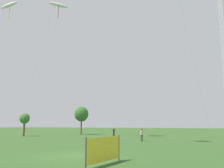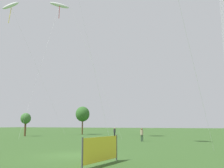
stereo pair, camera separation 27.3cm
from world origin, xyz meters
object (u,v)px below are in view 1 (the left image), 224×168
at_px(person_standing_1, 114,132).
at_px(park_tree_1, 81,114).
at_px(kite_flying_6, 9,5).
at_px(kite_flying_4, 59,5).
at_px(park_tree_2, 25,119).
at_px(person_standing_0, 142,134).
at_px(event_banner, 104,149).

xyz_separation_m(person_standing_1, park_tree_1, (-10.35, 7.27, 3.34)).
height_order(person_standing_1, kite_flying_6, kite_flying_6).
bearing_deg(person_standing_1, kite_flying_4, 129.11).
height_order(kite_flying_6, park_tree_2, kite_flying_6).
bearing_deg(park_tree_1, person_standing_1, -35.08).
height_order(kite_flying_4, park_tree_1, kite_flying_4).
bearing_deg(kite_flying_6, person_standing_0, -8.89).
bearing_deg(event_banner, kite_flying_4, 130.16).
bearing_deg(park_tree_1, kite_flying_4, -93.80).
bearing_deg(park_tree_2, kite_flying_4, 20.20).
distance_m(kite_flying_6, park_tree_2, 22.91).
xyz_separation_m(kite_flying_4, event_banner, (21.22, -25.15, -24.16)).
bearing_deg(kite_flying_6, park_tree_1, 48.06).
bearing_deg(park_tree_2, event_banner, -41.52).
bearing_deg(park_tree_2, park_tree_1, 62.03).
height_order(person_standing_1, event_banner, person_standing_1).
relative_size(park_tree_1, event_banner, 1.72).
bearing_deg(kite_flying_4, kite_flying_6, -164.35).
bearing_deg(park_tree_2, person_standing_0, -12.70).
xyz_separation_m(kite_flying_4, kite_flying_6, (-9.77, -2.74, 0.56)).
relative_size(person_standing_0, park_tree_1, 0.28).
bearing_deg(kite_flying_6, park_tree_2, 10.50).
relative_size(kite_flying_4, kite_flying_6, 0.97).
bearing_deg(person_standing_1, event_banner, -127.69).
bearing_deg(event_banner, park_tree_1, 121.31).
bearing_deg(person_standing_0, kite_flying_6, 158.72).
height_order(person_standing_0, kite_flying_6, kite_flying_6).
bearing_deg(park_tree_1, person_standing_0, -42.11).
relative_size(kite_flying_4, park_tree_1, 4.39).
bearing_deg(park_tree_1, event_banner, -58.69).
height_order(person_standing_0, park_tree_1, park_tree_1).
relative_size(kite_flying_6, park_tree_2, 6.43).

